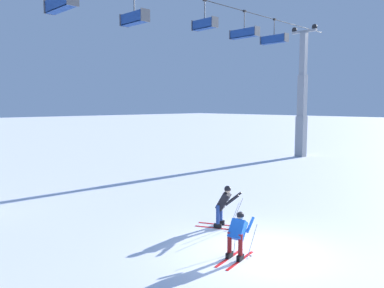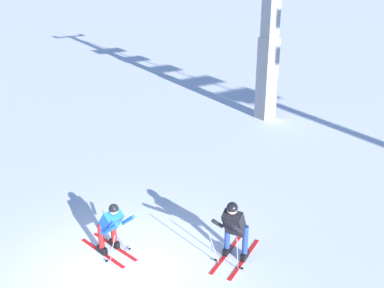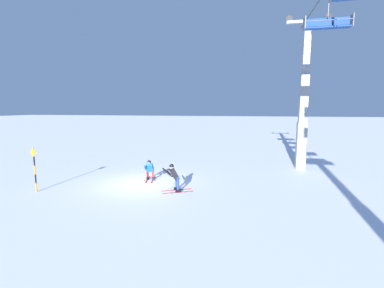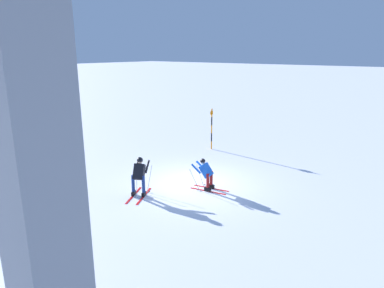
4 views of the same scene
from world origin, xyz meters
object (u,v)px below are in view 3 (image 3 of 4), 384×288
trail_marker_pole (35,168)px  skier_distant_uphill (174,175)px  chairlift_seat_nearest (327,23)px  lift_tower_near (303,106)px  skier_carving_main (150,169)px

trail_marker_pole → skier_distant_uphill: trail_marker_pole is taller
chairlift_seat_nearest → lift_tower_near: bearing=-180.0°
skier_carving_main → trail_marker_pole: 6.29m
skier_carving_main → skier_distant_uphill: bearing=49.2°
lift_tower_near → trail_marker_pole: lift_tower_near is taller
chairlift_seat_nearest → trail_marker_pole: size_ratio=0.96×
lift_tower_near → skier_distant_uphill: lift_tower_near is taller
lift_tower_near → chairlift_seat_nearest: bearing=0.0°
chairlift_seat_nearest → skier_distant_uphill: size_ratio=1.32×
skier_carving_main → trail_marker_pole: size_ratio=0.68×
chairlift_seat_nearest → trail_marker_pole: 17.43m
skier_carving_main → trail_marker_pole: (3.40, -5.26, 0.55)m
lift_tower_near → chairlift_seat_nearest: (4.87, 0.00, 4.31)m
skier_carving_main → chairlift_seat_nearest: size_ratio=0.71×
skier_carving_main → chairlift_seat_nearest: 12.88m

